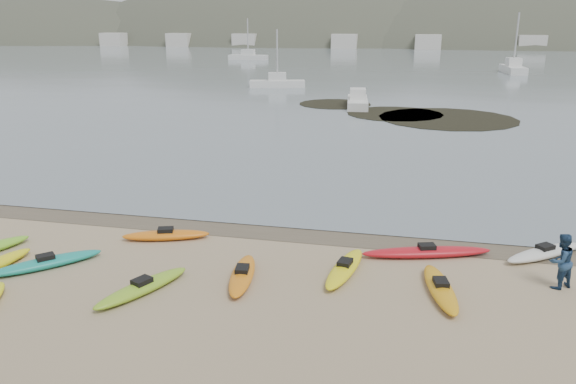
# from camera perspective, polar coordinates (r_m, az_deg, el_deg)

# --- Properties ---
(ground) EXTENTS (600.00, 600.00, 0.00)m
(ground) POSITION_cam_1_polar(r_m,az_deg,el_deg) (22.13, -0.00, -3.71)
(ground) COLOR tan
(ground) RESTS_ON ground
(wet_sand) EXTENTS (60.00, 60.00, 0.00)m
(wet_sand) POSITION_cam_1_polar(r_m,az_deg,el_deg) (21.85, -0.17, -3.98)
(wet_sand) COLOR brown
(wet_sand) RESTS_ON ground
(water) EXTENTS (1200.00, 1200.00, 0.00)m
(water) POSITION_cam_1_polar(r_m,az_deg,el_deg) (320.32, 12.19, 15.31)
(water) COLOR slate
(water) RESTS_ON ground
(kayaks) EXTENTS (21.79, 10.36, 0.34)m
(kayaks) POSITION_cam_1_polar(r_m,az_deg,el_deg) (18.63, -7.23, -7.43)
(kayaks) COLOR yellow
(kayaks) RESTS_ON ground
(person_east) EXTENTS (1.08, 1.03, 1.75)m
(person_east) POSITION_cam_1_polar(r_m,az_deg,el_deg) (18.99, 25.98, -6.32)
(person_east) COLOR navy
(person_east) RESTS_ON ground
(kelp_mats) EXTENTS (19.45, 15.44, 0.04)m
(kelp_mats) POSITION_cam_1_polar(r_m,az_deg,el_deg) (50.22, 12.09, 7.74)
(kelp_mats) COLOR black
(kelp_mats) RESTS_ON water
(moored_boats) EXTENTS (94.21, 84.28, 1.22)m
(moored_boats) POSITION_cam_1_polar(r_m,az_deg,el_deg) (97.53, 15.95, 12.15)
(moored_boats) COLOR silver
(moored_boats) RESTS_ON ground
(far_hills) EXTENTS (550.00, 135.00, 80.00)m
(far_hills) POSITION_cam_1_polar(r_m,az_deg,el_deg) (218.28, 22.00, 9.61)
(far_hills) COLOR #384235
(far_hills) RESTS_ON ground
(far_town) EXTENTS (199.00, 5.00, 4.00)m
(far_town) POSITION_cam_1_polar(r_m,az_deg,el_deg) (165.30, 13.52, 14.60)
(far_town) COLOR beige
(far_town) RESTS_ON ground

